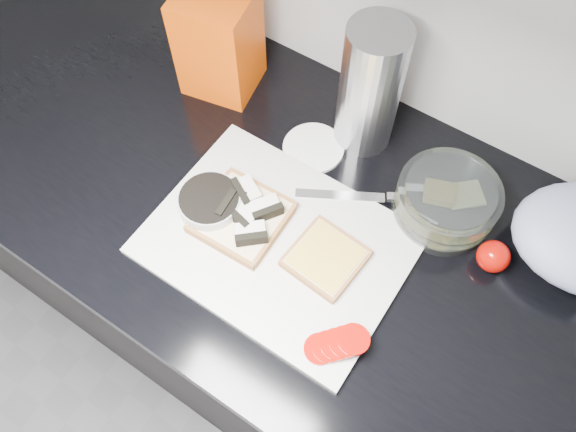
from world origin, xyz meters
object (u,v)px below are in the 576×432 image
(glass_bowl, at_px, (446,201))
(bread_bag, at_px, (219,42))
(cutting_board, at_px, (278,243))
(steel_canister, at_px, (370,89))

(glass_bowl, distance_m, bread_bag, 0.48)
(cutting_board, xyz_separation_m, glass_bowl, (0.19, 0.20, 0.03))
(cutting_board, distance_m, bread_bag, 0.38)
(cutting_board, relative_size, glass_bowl, 2.42)
(bread_bag, distance_m, steel_canister, 0.29)
(glass_bowl, height_order, bread_bag, bread_bag)
(glass_bowl, distance_m, steel_canister, 0.22)
(glass_bowl, relative_size, bread_bag, 0.84)
(glass_bowl, bearing_deg, cutting_board, -133.82)
(glass_bowl, height_order, steel_canister, steel_canister)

